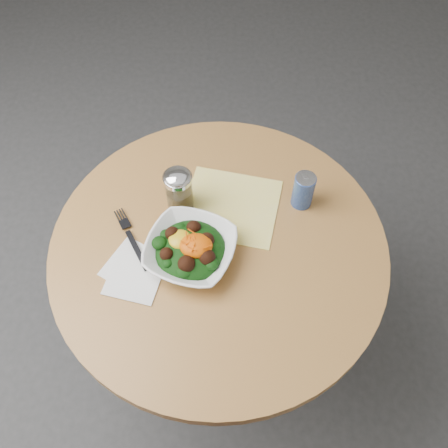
{
  "coord_description": "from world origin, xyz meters",
  "views": [
    {
      "loc": [
        0.02,
        -0.68,
        1.89
      ],
      "look_at": [
        0.01,
        0.02,
        0.81
      ],
      "focal_mm": 40.0,
      "sensor_mm": 36.0,
      "label": 1
    }
  ],
  "objects": [
    {
      "name": "ground",
      "position": [
        0.0,
        0.0,
        0.0
      ],
      "size": [
        6.0,
        6.0,
        0.0
      ],
      "primitive_type": "plane",
      "color": "#313133",
      "rests_on": "ground"
    },
    {
      "name": "table",
      "position": [
        0.0,
        0.0,
        0.55
      ],
      "size": [
        0.9,
        0.9,
        0.75
      ],
      "color": "black",
      "rests_on": "ground"
    },
    {
      "name": "cloth_napkin",
      "position": [
        0.03,
        0.12,
        0.75
      ],
      "size": [
        0.3,
        0.28,
        0.0
      ],
      "primitive_type": "cube",
      "rotation": [
        0.0,
        0.0,
        -0.21
      ],
      "color": "yellow",
      "rests_on": "table"
    },
    {
      "name": "paper_napkins",
      "position": [
        -0.22,
        -0.08,
        0.75
      ],
      "size": [
        0.18,
        0.2,
        0.0
      ],
      "color": "white",
      "rests_on": "table"
    },
    {
      "name": "salad_bowl",
      "position": [
        -0.07,
        -0.04,
        0.78
      ],
      "size": [
        0.29,
        0.29,
        0.08
      ],
      "color": "white",
      "rests_on": "table"
    },
    {
      "name": "fork",
      "position": [
        -0.23,
        0.02,
        0.76
      ],
      "size": [
        0.12,
        0.2,
        0.0
      ],
      "color": "black",
      "rests_on": "table"
    },
    {
      "name": "spice_shaker",
      "position": [
        -0.11,
        0.13,
        0.82
      ],
      "size": [
        0.08,
        0.08,
        0.14
      ],
      "color": "silver",
      "rests_on": "table"
    },
    {
      "name": "beverage_can",
      "position": [
        0.23,
        0.14,
        0.81
      ],
      "size": [
        0.06,
        0.06,
        0.11
      ],
      "color": "navy",
      "rests_on": "table"
    }
  ]
}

